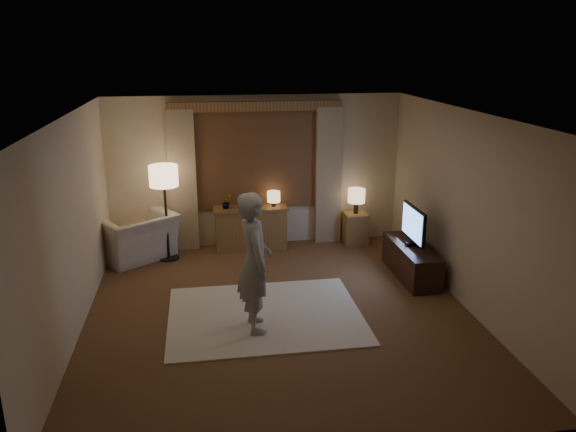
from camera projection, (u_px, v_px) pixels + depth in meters
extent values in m
cube|color=brown|center=(279.00, 313.00, 7.43)|extent=(5.00, 5.50, 0.02)
cube|color=silver|center=(278.00, 114.00, 6.66)|extent=(5.00, 5.50, 0.02)
cube|color=beige|center=(256.00, 172.00, 9.65)|extent=(5.00, 0.02, 2.60)
cube|color=beige|center=(328.00, 322.00, 4.44)|extent=(5.00, 0.02, 2.60)
cube|color=beige|center=(70.00, 229.00, 6.67)|extent=(0.02, 5.50, 2.60)
cube|color=beige|center=(467.00, 210.00, 7.42)|extent=(0.02, 5.50, 2.60)
cube|color=black|center=(256.00, 158.00, 9.54)|extent=(2.00, 0.01, 1.70)
cube|color=brown|center=(256.00, 158.00, 9.53)|extent=(2.08, 0.04, 1.78)
cube|color=tan|center=(183.00, 181.00, 9.39)|extent=(0.45, 0.12, 2.40)
cube|color=tan|center=(329.00, 176.00, 9.76)|extent=(0.45, 0.12, 2.40)
cube|color=brown|center=(256.00, 106.00, 9.23)|extent=(2.90, 0.14, 0.16)
cube|color=silver|center=(265.00, 315.00, 7.34)|extent=(2.50, 2.00, 0.02)
cube|color=brown|center=(251.00, 229.00, 9.66)|extent=(1.20, 0.40, 0.70)
cube|color=brown|center=(250.00, 204.00, 9.53)|extent=(0.16, 0.02, 0.20)
imported|color=#999999|center=(227.00, 202.00, 9.45)|extent=(0.17, 0.13, 0.30)
cylinder|color=black|center=(274.00, 205.00, 9.60)|extent=(0.08, 0.08, 0.12)
cylinder|color=#FFD099|center=(274.00, 197.00, 9.56)|extent=(0.22, 0.22, 0.18)
cylinder|color=black|center=(169.00, 258.00, 9.27)|extent=(0.33, 0.33, 0.03)
cylinder|color=black|center=(167.00, 223.00, 9.09)|extent=(0.04, 0.04, 1.25)
cylinder|color=#FFD099|center=(164.00, 176.00, 8.86)|extent=(0.46, 0.46, 0.33)
imported|color=beige|center=(136.00, 237.00, 9.19)|extent=(1.55, 1.51, 0.76)
cube|color=brown|center=(355.00, 228.00, 9.91)|extent=(0.40, 0.40, 0.56)
cylinder|color=black|center=(356.00, 208.00, 9.80)|extent=(0.08, 0.08, 0.20)
cylinder|color=#FFD099|center=(356.00, 196.00, 9.73)|extent=(0.30, 0.30, 0.24)
cube|color=black|center=(411.00, 261.00, 8.51)|extent=(0.45, 1.40, 0.50)
cube|color=black|center=(412.00, 244.00, 8.43)|extent=(0.20, 0.09, 0.06)
cube|color=black|center=(414.00, 224.00, 8.33)|extent=(0.05, 0.83, 0.51)
cube|color=#5D95FF|center=(412.00, 224.00, 8.33)|extent=(0.00, 0.78, 0.46)
imported|color=#AAA59D|center=(255.00, 262.00, 6.74)|extent=(0.47, 0.67, 1.75)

